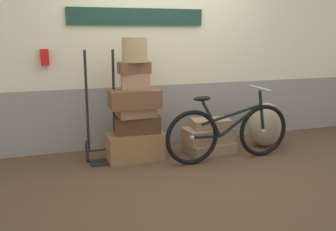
% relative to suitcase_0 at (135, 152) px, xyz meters
% --- Properties ---
extents(ground, '(9.71, 5.20, 0.06)m').
position_rel_suitcase_0_xyz_m(ground, '(0.57, -0.21, -0.13)').
color(ground, '#513823').
extents(station_building, '(7.71, 0.74, 2.47)m').
position_rel_suitcase_0_xyz_m(station_building, '(0.58, 0.64, 1.14)').
color(station_building, gray).
rests_on(station_building, ground).
extents(suitcase_0, '(0.71, 0.42, 0.20)m').
position_rel_suitcase_0_xyz_m(suitcase_0, '(0.00, 0.00, 0.00)').
color(suitcase_0, olive).
rests_on(suitcase_0, ground).
extents(suitcase_1, '(0.73, 0.39, 0.15)m').
position_rel_suitcase_0_xyz_m(suitcase_1, '(0.01, -0.01, 0.17)').
color(suitcase_1, olive).
rests_on(suitcase_1, suitcase_0).
extents(suitcase_2, '(0.58, 0.32, 0.21)m').
position_rel_suitcase_0_xyz_m(suitcase_2, '(0.04, 0.01, 0.35)').
color(suitcase_2, '#4C2D19').
rests_on(suitcase_2, suitcase_1).
extents(suitcase_3, '(0.46, 0.27, 0.12)m').
position_rel_suitcase_0_xyz_m(suitcase_3, '(0.03, -0.04, 0.52)').
color(suitcase_3, olive).
rests_on(suitcase_3, suitcase_2).
extents(suitcase_4, '(0.61, 0.34, 0.22)m').
position_rel_suitcase_0_xyz_m(suitcase_4, '(0.01, -0.03, 0.69)').
color(suitcase_4, brown).
rests_on(suitcase_4, suitcase_3).
extents(suitcase_5, '(0.35, 0.19, 0.19)m').
position_rel_suitcase_0_xyz_m(suitcase_5, '(0.02, -0.01, 0.89)').
color(suitcase_5, '#9E754C').
rests_on(suitcase_5, suitcase_4).
extents(suitcase_6, '(0.39, 0.24, 0.14)m').
position_rel_suitcase_0_xyz_m(suitcase_6, '(0.02, 0.00, 1.06)').
color(suitcase_6, brown).
rests_on(suitcase_6, suitcase_5).
extents(suitcase_7, '(0.66, 0.49, 0.14)m').
position_rel_suitcase_0_xyz_m(suitcase_7, '(1.02, -0.02, -0.03)').
color(suitcase_7, '#937051').
rests_on(suitcase_7, ground).
extents(suitcase_8, '(0.66, 0.43, 0.19)m').
position_rel_suitcase_0_xyz_m(suitcase_8, '(0.99, -0.02, 0.14)').
color(suitcase_8, '#937051').
rests_on(suitcase_8, suitcase_7).
extents(suitcase_9, '(0.53, 0.35, 0.12)m').
position_rel_suitcase_0_xyz_m(suitcase_9, '(1.03, -0.03, 0.30)').
color(suitcase_9, '#937051').
rests_on(suitcase_9, suitcase_8).
extents(wicker_basket, '(0.30, 0.30, 0.29)m').
position_rel_suitcase_0_xyz_m(wicker_basket, '(0.02, -0.01, 1.27)').
color(wicker_basket, tan).
rests_on(wicker_basket, suitcase_6).
extents(luggage_trolley, '(0.41, 0.35, 1.37)m').
position_rel_suitcase_0_xyz_m(luggage_trolley, '(-0.39, 0.09, 0.24)').
color(luggage_trolley, black).
rests_on(luggage_trolley, ground).
extents(burlap_sack, '(0.48, 0.40, 0.62)m').
position_rel_suitcase_0_xyz_m(burlap_sack, '(1.86, -0.03, 0.21)').
color(burlap_sack, '#9E8966').
rests_on(burlap_sack, ground).
extents(bicycle, '(1.66, 0.46, 0.90)m').
position_rel_suitcase_0_xyz_m(bicycle, '(1.11, -0.38, 0.26)').
color(bicycle, black).
rests_on(bicycle, ground).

